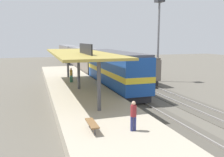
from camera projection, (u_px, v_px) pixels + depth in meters
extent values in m
plane|color=#5B564C|center=(137.00, 93.00, 26.72)|extent=(120.00, 120.00, 0.00)
cube|color=#4E4941|center=(120.00, 94.00, 26.10)|extent=(3.20, 110.00, 0.04)
cube|color=gray|center=(114.00, 94.00, 25.87)|extent=(0.10, 110.00, 0.16)
cube|color=gray|center=(127.00, 93.00, 26.31)|extent=(0.10, 110.00, 0.16)
cube|color=#4E4941|center=(157.00, 91.00, 27.52)|extent=(3.20, 110.00, 0.04)
cube|color=gray|center=(152.00, 91.00, 27.29)|extent=(0.10, 110.00, 0.16)
cube|color=gray|center=(163.00, 90.00, 27.73)|extent=(0.10, 110.00, 0.16)
cube|color=#A89E89|center=(79.00, 93.00, 24.61)|extent=(6.00, 44.00, 0.90)
cylinder|color=#47474C|center=(99.00, 86.00, 16.74)|extent=(0.28, 0.28, 3.60)
cylinder|color=#47474C|center=(79.00, 72.00, 24.24)|extent=(0.28, 0.28, 3.60)
cylinder|color=#47474C|center=(68.00, 64.00, 31.74)|extent=(0.28, 0.28, 3.60)
cube|color=#A38E3D|center=(78.00, 53.00, 23.93)|extent=(5.20, 18.00, 0.20)
cube|color=black|center=(85.00, 49.00, 20.47)|extent=(0.12, 4.80, 0.90)
cylinder|color=#333338|center=(95.00, 132.00, 12.55)|extent=(0.07, 0.07, 0.42)
cylinder|color=#333338|center=(89.00, 124.00, 13.77)|extent=(0.07, 0.07, 0.42)
cube|color=brown|center=(92.00, 123.00, 13.12)|extent=(0.44, 1.70, 0.08)
cube|color=#28282D|center=(115.00, 86.00, 27.90)|extent=(2.60, 13.60, 0.70)
cube|color=#19479E|center=(115.00, 69.00, 27.56)|extent=(2.90, 14.40, 3.50)
cube|color=#47474C|center=(115.00, 52.00, 27.25)|extent=(2.78, 14.11, 0.24)
cube|color=yellow|center=(115.00, 71.00, 27.60)|extent=(2.93, 14.43, 0.56)
cube|color=#28282D|center=(84.00, 69.00, 44.77)|extent=(2.60, 19.20, 0.70)
cube|color=slate|center=(84.00, 58.00, 44.44)|extent=(2.90, 20.00, 3.30)
cube|color=slate|center=(84.00, 49.00, 44.15)|extent=(2.78, 19.60, 0.24)
cube|color=#28282D|center=(69.00, 60.00, 64.26)|extent=(2.60, 19.20, 0.70)
cube|color=slate|center=(68.00, 52.00, 63.93)|extent=(2.90, 20.00, 3.30)
cube|color=slate|center=(68.00, 46.00, 63.64)|extent=(2.78, 19.60, 0.24)
cube|color=#28282D|center=(132.00, 77.00, 34.67)|extent=(2.50, 11.20, 0.70)
cube|color=#6B6056|center=(132.00, 66.00, 34.40)|extent=(2.80, 12.00, 2.60)
cube|color=#554D45|center=(132.00, 56.00, 34.17)|extent=(2.69, 11.76, 0.24)
cylinder|color=slate|center=(158.00, 43.00, 33.14)|extent=(0.28, 0.28, 11.00)
cylinder|color=navy|center=(132.00, 124.00, 13.14)|extent=(0.16, 0.16, 0.84)
cylinder|color=navy|center=(135.00, 123.00, 13.20)|extent=(0.16, 0.16, 0.84)
cylinder|color=maroon|center=(133.00, 111.00, 13.05)|extent=(0.34, 0.34, 0.64)
sphere|color=tan|center=(134.00, 103.00, 12.98)|extent=(0.23, 0.23, 0.23)
cylinder|color=#23603D|center=(71.00, 79.00, 28.17)|extent=(0.16, 0.16, 0.84)
cylinder|color=#23603D|center=(72.00, 79.00, 28.23)|extent=(0.16, 0.16, 0.84)
cylinder|color=olive|center=(71.00, 73.00, 28.08)|extent=(0.34, 0.34, 0.64)
sphere|color=tan|center=(71.00, 69.00, 28.01)|extent=(0.23, 0.23, 0.23)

